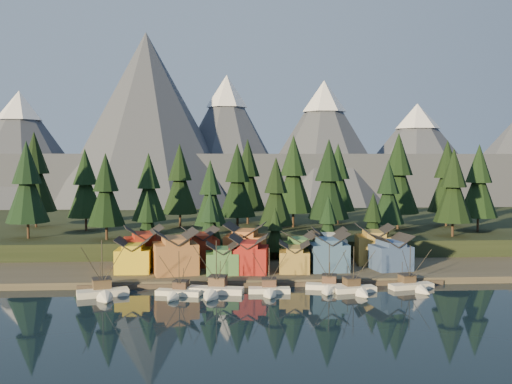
{
  "coord_description": "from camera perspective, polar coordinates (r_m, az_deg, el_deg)",
  "views": [
    {
      "loc": [
        -9.9,
        -107.33,
        28.18
      ],
      "look_at": [
        -0.7,
        30.0,
        19.86
      ],
      "focal_mm": 40.0,
      "sensor_mm": 36.0,
      "label": 1
    }
  ],
  "objects": [
    {
      "name": "boat_6",
      "position": [
        127.67,
        15.54,
        -8.57
      ],
      "size": [
        10.28,
        10.84,
        10.38
      ],
      "rotation": [
        0.0,
        0.0,
        0.22
      ],
      "color": "beige",
      "rests_on": "ground"
    },
    {
      "name": "tree_hill_11",
      "position": [
        164.79,
        13.07,
        -0.25
      ],
      "size": [
        9.25,
        9.25,
        21.54
      ],
      "color": "#332319",
      "rests_on": "hillside"
    },
    {
      "name": "tree_hill_7",
      "position": [
        156.46,
        2.01,
        -0.19
      ],
      "size": [
        9.61,
        9.61,
        22.39
      ],
      "color": "#332319",
      "rests_on": "hillside"
    },
    {
      "name": "house_back_2",
      "position": [
        142.84,
        -1.09,
        -5.1
      ],
      "size": [
        11.36,
        10.74,
        10.33
      ],
      "rotation": [
        0.0,
        0.0,
        -0.21
      ],
      "color": "#B2622D",
      "rests_on": "shore_strip"
    },
    {
      "name": "tree_hill_13",
      "position": [
        168.95,
        19.13,
        0.35
      ],
      "size": [
        10.68,
        10.68,
        24.87
      ],
      "color": "#332319",
      "rests_on": "hillside"
    },
    {
      "name": "tree_hill_8",
      "position": [
        181.02,
        3.76,
        1.52
      ],
      "size": [
        12.62,
        12.62,
        29.39
      ],
      "color": "#332319",
      "rests_on": "hillside"
    },
    {
      "name": "boat_3",
      "position": [
        119.39,
        1.35,
        -9.22
      ],
      "size": [
        9.02,
        9.75,
        10.4
      ],
      "rotation": [
        0.0,
        0.0,
        -0.05
      ],
      "color": "silver",
      "rests_on": "ground"
    },
    {
      "name": "house_front_5",
      "position": [
        136.15,
        7.25,
        -5.81
      ],
      "size": [
        9.06,
        8.3,
        9.16
      ],
      "rotation": [
        0.0,
        0.0,
        0.04
      ],
      "color": "#335279",
      "rests_on": "shore_strip"
    },
    {
      "name": "tree_hill_3",
      "position": [
        168.79,
        -10.67,
        0.25
      ],
      "size": [
        10.15,
        10.15,
        23.65
      ],
      "color": "#332319",
      "rests_on": "hillside"
    },
    {
      "name": "boat_5",
      "position": [
        121.9,
        10.04,
        -8.99
      ],
      "size": [
        9.56,
        10.09,
        10.67
      ],
      "rotation": [
        0.0,
        0.0,
        0.19
      ],
      "color": "silver",
      "rests_on": "ground"
    },
    {
      "name": "tree_hill_9",
      "position": [
        165.59,
        7.28,
        0.98
      ],
      "size": [
        11.86,
        11.86,
        27.64
      ],
      "color": "#332319",
      "rests_on": "hillside"
    },
    {
      "name": "tree_shore_2",
      "position": [
        149.32,
        1.93,
        -3.91
      ],
      "size": [
        5.92,
        5.92,
        13.8
      ],
      "color": "#332319",
      "rests_on": "shore_strip"
    },
    {
      "name": "tree_hill_10",
      "position": [
        191.68,
        8.19,
        1.2
      ],
      "size": [
        11.58,
        11.58,
        26.97
      ],
      "color": "#332319",
      "rests_on": "hillside"
    },
    {
      "name": "house_front_4",
      "position": [
        134.03,
        3.85,
        -6.4
      ],
      "size": [
        7.74,
        8.23,
        7.14
      ],
      "rotation": [
        0.0,
        0.0,
        -0.11
      ],
      "color": "olive",
      "rests_on": "shore_strip"
    },
    {
      "name": "boat_1",
      "position": [
        118.47,
        -7.93,
        -9.43
      ],
      "size": [
        9.82,
        10.32,
        10.02
      ],
      "rotation": [
        0.0,
        0.0,
        -0.24
      ],
      "color": "silver",
      "rests_on": "ground"
    },
    {
      "name": "tree_hill_4",
      "position": [
        182.89,
        -7.62,
        1.05
      ],
      "size": [
        11.47,
        11.47,
        26.71
      ],
      "color": "#332319",
      "rests_on": "hillside"
    },
    {
      "name": "house_back_4",
      "position": [
        145.05,
        7.31,
        -5.29
      ],
      "size": [
        8.73,
        8.42,
        8.95
      ],
      "rotation": [
        0.0,
        0.0,
        -0.07
      ],
      "color": "beige",
      "rests_on": "shore_strip"
    },
    {
      "name": "house_front_6",
      "position": [
        140.15,
        13.33,
        -5.78
      ],
      "size": [
        9.65,
        9.28,
        8.39
      ],
      "rotation": [
        0.0,
        0.0,
        0.18
      ],
      "color": "navy",
      "rests_on": "shore_strip"
    },
    {
      "name": "tree_hill_14",
      "position": [
        194.08,
        18.56,
        1.24
      ],
      "size": [
        11.99,
        11.99,
        27.94
      ],
      "color": "#332319",
      "rests_on": "hillside"
    },
    {
      "name": "tree_shore_4",
      "position": [
        153.85,
        11.63,
        -2.98
      ],
      "size": [
        7.55,
        7.55,
        17.59
      ],
      "color": "#332319",
      "rests_on": "shore_strip"
    },
    {
      "name": "tree_hill_12",
      "position": [
        182.21,
        14.04,
        1.52
      ],
      "size": [
        12.85,
        12.85,
        29.92
      ],
      "color": "#332319",
      "rests_on": "hillside"
    },
    {
      "name": "tree_shore_0",
      "position": [
        149.38,
        -10.78,
        -3.03
      ],
      "size": [
        7.82,
        7.82,
        18.23
      ],
      "color": "#332319",
      "rests_on": "shore_strip"
    },
    {
      "name": "house_back_5",
      "position": [
        147.0,
        11.71,
        -5.05
      ],
      "size": [
        9.53,
        9.63,
        9.76
      ],
      "rotation": [
        0.0,
        0.0,
        -0.1
      ],
      "color": "olive",
      "rests_on": "shore_strip"
    },
    {
      "name": "tree_hill_2",
      "position": [
        158.49,
        -14.77,
        -0.03
      ],
      "size": [
        10.09,
        10.09,
        23.51
      ],
      "color": "#332319",
      "rests_on": "hillside"
    },
    {
      "name": "tree_hill_15",
      "position": [
        189.71,
        -0.84,
        1.45
      ],
      "size": [
        12.2,
        12.2,
        28.43
      ],
      "color": "#332319",
      "rests_on": "hillside"
    },
    {
      "name": "tree_hill_17",
      "position": [
        182.93,
        21.38,
        0.77
      ],
      "size": [
        11.28,
        11.28,
        26.29
      ],
      "color": "#332319",
      "rests_on": "hillside"
    },
    {
      "name": "house_front_1",
      "position": [
        133.28,
        -8.08,
        -5.82
      ],
      "size": [
        11.48,
        11.18,
        10.05
      ],
      "rotation": [
        0.0,
        0.0,
        0.21
      ],
      "color": "#915E33",
      "rests_on": "shore_strip"
    },
    {
      "name": "house_back_3",
      "position": [
        141.4,
        4.41,
        -5.63
      ],
      "size": [
        8.93,
        8.13,
        8.33
      ],
      "rotation": [
        0.0,
        0.0,
        0.11
      ],
      "color": "#477B42",
      "rests_on": "shore_strip"
    },
    {
      "name": "tree_shore_3",
      "position": [
        151.15,
        7.23,
        -3.21
      ],
      "size": [
        7.23,
        7.23,
        16.83
      ],
      "color": "#332319",
      "rests_on": "shore_strip"
    },
    {
      "name": "boat_0",
      "position": [
        120.41,
        -15.02,
        -9.0
      ],
      "size": [
        11.0,
        11.58,
        12.65
      ],
      "rotation": [
        0.0,
        0.0,
        0.3
      ],
      "color": "silver",
      "rests_on": "ground"
    },
    {
      "name": "dock",
      "position": [
        127.27,
        0.73,
        -9.1
      ],
      "size": [
        80.0,
        4.0,
        1.0
      ],
      "primitive_type": "cube",
      "color": "#483F33",
      "rests_on": "ground"
    },
    {
      "name": "house_back_1",
      "position": [
        141.86,
        -5.61,
        -5.38
      ],
      "size": [
        9.94,
        10.02,
        9.4
      ],
      "rotation": [
        0.0,
        0.0,
        0.21
      ],
      "color": "maroon",
      "rests_on": "shore_strip"
    },
    {
      "name": "tree_hill_16",
      "position": [
        194.3,
        -21.24,
        1.6
      ],
      "size": [
        13.1,
        13.1,
        30.51
      ],
      "color": "#332319",
      "rests_on": "hillside"
    },
    {
      "name": "hillside",
      "position": [
        199.18,
        -0.95,
        -3.81
      ],
      "size": [
        420.0,
        100.0,
        6.0
      ],
      "primitive_type": "cube",
      "color": "black",
      "rests_on": "ground"
    },
    {
      "name": "tree_hill_5",
      "position": [
        157.69,
        -4.59,
        -0.32
      ],
      "size": [
        9.28,
        9.28,
        21.62
      ],
      "color": "#332319",
      "rests_on": "hillside"
    },
    {
      "name": "boat_4",
      "position": [
        123.33,
        7.28,
        -8.87
      ],
      "size": [
        10.44,
        10.97,
        10.61
      ],
      "rotation": [
        0.0,
        0.0,
        -0.24
      ],
      "color": "white",
      "rests_on": "ground"
    },
    {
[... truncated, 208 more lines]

